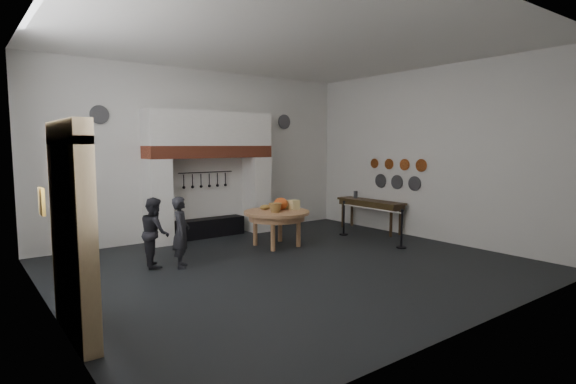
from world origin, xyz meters
TOP-DOWN VIEW (x-y plane):
  - floor at (0.00, 0.00)m, footprint 9.00×8.00m
  - ceiling at (0.00, 0.00)m, footprint 9.00×8.00m
  - wall_back at (0.00, 4.00)m, footprint 9.00×0.02m
  - wall_front at (0.00, -4.00)m, footprint 9.00×0.02m
  - wall_left at (-4.50, 0.00)m, footprint 0.02×8.00m
  - wall_right at (4.50, 0.00)m, footprint 0.02×8.00m
  - chimney_pier_left at (-1.48, 3.65)m, footprint 0.55×0.70m
  - chimney_pier_right at (1.48, 3.65)m, footprint 0.55×0.70m
  - hearth_brick_band at (0.00, 3.65)m, footprint 3.50×0.72m
  - chimney_hood at (0.00, 3.65)m, footprint 3.50×0.70m
  - iron_range at (0.00, 3.72)m, footprint 1.90×0.45m
  - utensil_rail at (0.00, 3.92)m, footprint 1.60×0.02m
  - door_recess at (-4.47, -1.00)m, footprint 0.04×1.10m
  - door_jamb_near at (-4.38, -1.70)m, footprint 0.22×0.30m
  - door_jamb_far at (-4.38, -0.30)m, footprint 0.22×0.30m
  - door_lintel at (-4.38, -1.00)m, footprint 0.22×1.70m
  - wall_plaque at (-4.45, 0.80)m, footprint 0.05×0.34m
  - work_table at (0.77, 1.68)m, footprint 1.72×1.72m
  - pumpkin at (0.97, 1.78)m, footprint 0.36×0.36m
  - cheese_block_big at (1.27, 1.63)m, footprint 0.22×0.22m
  - cheese_block_small at (1.25, 1.93)m, footprint 0.18×0.18m
  - wicker_basket at (0.62, 1.53)m, footprint 0.34×0.34m
  - bread_loaf at (0.67, 2.03)m, footprint 0.31×0.18m
  - visitor_near at (-1.91, 1.27)m, footprint 0.55×0.63m
  - visitor_far at (-2.31, 1.67)m, footprint 0.67×0.79m
  - side_table at (4.10, 1.65)m, footprint 0.55×2.20m
  - pewter_jug at (4.10, 2.25)m, footprint 0.12×0.12m
  - copper_pan_a at (4.46, 0.20)m, footprint 0.03×0.34m
  - copper_pan_b at (4.46, 0.75)m, footprint 0.03×0.32m
  - copper_pan_c at (4.46, 1.30)m, footprint 0.03×0.30m
  - copper_pan_d at (4.46, 1.85)m, footprint 0.03×0.28m
  - pewter_plate_left at (4.46, 0.40)m, footprint 0.03×0.40m
  - pewter_plate_mid at (4.46, 1.00)m, footprint 0.03×0.40m
  - pewter_plate_right at (4.46, 1.60)m, footprint 0.03×0.40m
  - pewter_plate_back_left at (-2.70, 3.96)m, footprint 0.44×0.03m
  - pewter_plate_back_right at (2.70, 3.96)m, footprint 0.44×0.03m
  - barrier_post_near at (3.07, -0.32)m, footprint 0.05×0.05m
  - barrier_post_far at (3.07, 1.68)m, footprint 0.05×0.05m
  - barrier_rope at (3.07, 0.68)m, footprint 0.04×2.00m

SIDE VIEW (x-z plane):
  - floor at x=0.00m, z-range -0.01..0.01m
  - iron_range at x=0.00m, z-range 0.00..0.50m
  - barrier_post_near at x=3.07m, z-range 0.00..0.90m
  - barrier_post_far at x=3.07m, z-range 0.00..0.90m
  - visitor_far at x=-2.31m, z-range 0.00..1.43m
  - visitor_near at x=-1.91m, z-range 0.00..1.46m
  - work_table at x=0.77m, z-range 0.80..0.88m
  - barrier_rope at x=3.07m, z-range 0.83..0.87m
  - side_table at x=4.10m, z-range 0.84..0.90m
  - bread_loaf at x=0.67m, z-range 0.87..1.01m
  - cheese_block_small at x=1.25m, z-range 0.88..1.07m
  - wicker_basket at x=0.62m, z-range 0.88..1.09m
  - cheese_block_big at x=1.27m, z-range 0.88..1.11m
  - pewter_jug at x=4.10m, z-range 0.90..1.12m
  - pumpkin at x=0.97m, z-range 0.88..1.18m
  - chimney_pier_left at x=-1.48m, z-range 0.00..2.15m
  - chimney_pier_right at x=1.48m, z-range 0.00..2.15m
  - door_recess at x=-4.47m, z-range 0.00..2.50m
  - door_jamb_near at x=-4.38m, z-range 0.00..2.60m
  - door_jamb_far at x=-4.38m, z-range 0.00..2.60m
  - pewter_plate_left at x=4.46m, z-range 1.25..1.65m
  - pewter_plate_mid at x=4.46m, z-range 1.25..1.65m
  - pewter_plate_right at x=4.46m, z-range 1.25..1.65m
  - wall_plaque at x=-4.45m, z-range 1.38..1.82m
  - utensil_rail at x=0.00m, z-range 1.74..1.76m
  - copper_pan_b at x=4.46m, z-range 1.79..2.11m
  - copper_pan_d at x=4.46m, z-range 1.81..2.09m
  - copper_pan_a at x=4.46m, z-range 1.78..2.12m
  - copper_pan_c at x=4.46m, z-range 1.80..2.10m
  - wall_back at x=0.00m, z-range 0.00..4.50m
  - wall_front at x=0.00m, z-range 0.00..4.50m
  - wall_left at x=-4.50m, z-range 0.00..4.50m
  - wall_right at x=4.50m, z-range 0.00..4.50m
  - hearth_brick_band at x=0.00m, z-range 2.15..2.47m
  - door_lintel at x=-4.38m, z-range 2.50..2.80m
  - chimney_hood at x=0.00m, z-range 2.47..3.37m
  - pewter_plate_back_left at x=-2.70m, z-range 2.98..3.42m
  - pewter_plate_back_right at x=2.70m, z-range 2.98..3.42m
  - ceiling at x=0.00m, z-range 4.49..4.51m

